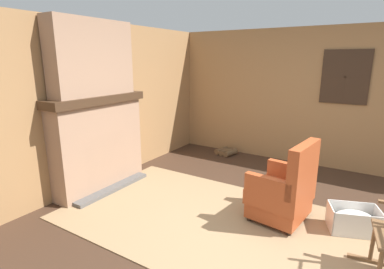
% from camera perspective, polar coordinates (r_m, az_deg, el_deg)
% --- Properties ---
extents(ground_plane, '(14.00, 14.00, 0.00)m').
position_cam_1_polar(ground_plane, '(3.49, 14.10, -18.79)').
color(ground_plane, '#3D281C').
extents(wood_panel_wall_left, '(0.06, 6.03, 2.41)m').
position_cam_1_polar(wood_panel_wall_left, '(4.60, -19.40, 5.03)').
color(wood_panel_wall_left, '#9E7247').
rests_on(wood_panel_wall_left, ground).
extents(wood_panel_wall_back, '(6.03, 0.09, 2.41)m').
position_cam_1_polar(wood_panel_wall_back, '(5.67, 23.71, 6.33)').
color(wood_panel_wall_back, '#9E7247').
rests_on(wood_panel_wall_back, ground).
extents(fireplace_hearth, '(0.54, 1.53, 1.38)m').
position_cam_1_polar(fireplace_hearth, '(4.55, -17.24, -1.64)').
color(fireplace_hearth, '#9E7A60').
rests_on(fireplace_hearth, ground).
extents(chimney_breast, '(0.29, 1.26, 1.01)m').
position_cam_1_polar(chimney_breast, '(4.40, -18.52, 13.65)').
color(chimney_breast, '#9E7A60').
rests_on(chimney_breast, fireplace_hearth).
extents(area_rug, '(3.91, 2.12, 0.01)m').
position_cam_1_polar(area_rug, '(3.66, 6.09, -16.60)').
color(area_rug, '#997A56').
rests_on(area_rug, ground).
extents(armchair, '(0.69, 0.75, 0.99)m').
position_cam_1_polar(armchair, '(3.73, 17.09, -10.45)').
color(armchair, '#A84723').
rests_on(armchair, ground).
extents(firewood_stack, '(0.41, 0.41, 0.11)m').
position_cam_1_polar(firewood_stack, '(6.10, 6.50, -3.26)').
color(firewood_stack, brown).
rests_on(firewood_stack, ground).
extents(laundry_basket, '(0.60, 0.49, 0.29)m').
position_cam_1_polar(laundry_basket, '(3.90, 28.43, -14.10)').
color(laundry_basket, white).
rests_on(laundry_basket, ground).
extents(oil_lamp_vase, '(0.11, 0.11, 0.29)m').
position_cam_1_polar(oil_lamp_vase, '(4.30, -20.72, 8.06)').
color(oil_lamp_vase, '#B24C42').
rests_on(oil_lamp_vase, fireplace_hearth).
extents(storage_case, '(0.13, 0.28, 0.15)m').
position_cam_1_polar(storage_case, '(4.54, -16.98, 8.30)').
color(storage_case, brown).
rests_on(storage_case, fireplace_hearth).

